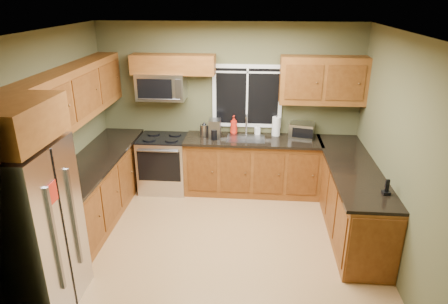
# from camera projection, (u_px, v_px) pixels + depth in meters

# --- Properties ---
(floor) EXTENTS (4.20, 4.20, 0.00)m
(floor) POSITION_uv_depth(u_px,v_px,m) (218.00, 241.00, 5.35)
(floor) COLOR #A57848
(floor) RESTS_ON ground
(ceiling) EXTENTS (4.20, 4.20, 0.00)m
(ceiling) POSITION_uv_depth(u_px,v_px,m) (217.00, 32.00, 4.35)
(ceiling) COLOR white
(ceiling) RESTS_ON back_wall
(back_wall) EXTENTS (4.20, 0.00, 4.20)m
(back_wall) POSITION_uv_depth(u_px,v_px,m) (229.00, 108.00, 6.51)
(back_wall) COLOR #4E4D2F
(back_wall) RESTS_ON ground
(front_wall) EXTENTS (4.20, 0.00, 4.20)m
(front_wall) POSITION_uv_depth(u_px,v_px,m) (195.00, 228.00, 3.18)
(front_wall) COLOR #4E4D2F
(front_wall) RESTS_ON ground
(left_wall) EXTENTS (0.00, 3.60, 3.60)m
(left_wall) POSITION_uv_depth(u_px,v_px,m) (52.00, 142.00, 5.02)
(left_wall) COLOR #4E4D2F
(left_wall) RESTS_ON ground
(right_wall) EXTENTS (0.00, 3.60, 3.60)m
(right_wall) POSITION_uv_depth(u_px,v_px,m) (395.00, 153.00, 4.68)
(right_wall) COLOR #4E4D2F
(right_wall) RESTS_ON ground
(window) EXTENTS (1.12, 0.03, 1.02)m
(window) POSITION_uv_depth(u_px,v_px,m) (247.00, 96.00, 6.40)
(window) COLOR white
(window) RESTS_ON back_wall
(base_cabinets_left) EXTENTS (0.60, 2.65, 0.90)m
(base_cabinets_left) POSITION_uv_depth(u_px,v_px,m) (97.00, 190.00, 5.76)
(base_cabinets_left) COLOR brown
(base_cabinets_left) RESTS_ON ground
(countertop_left) EXTENTS (0.65, 2.65, 0.04)m
(countertop_left) POSITION_uv_depth(u_px,v_px,m) (95.00, 160.00, 5.59)
(countertop_left) COLOR black
(countertop_left) RESTS_ON base_cabinets_left
(base_cabinets_back) EXTENTS (2.17, 0.60, 0.90)m
(base_cabinets_back) POSITION_uv_depth(u_px,v_px,m) (252.00, 166.00, 6.54)
(base_cabinets_back) COLOR brown
(base_cabinets_back) RESTS_ON ground
(countertop_back) EXTENTS (2.17, 0.65, 0.04)m
(countertop_back) POSITION_uv_depth(u_px,v_px,m) (253.00, 140.00, 6.34)
(countertop_back) COLOR black
(countertop_back) RESTS_ON base_cabinets_back
(base_cabinets_peninsula) EXTENTS (0.60, 2.52, 0.90)m
(base_cabinets_peninsula) POSITION_uv_depth(u_px,v_px,m) (350.00, 198.00, 5.54)
(base_cabinets_peninsula) COLOR brown
(base_cabinets_peninsula) RESTS_ON ground
(countertop_peninsula) EXTENTS (0.65, 2.50, 0.04)m
(countertop_peninsula) POSITION_uv_depth(u_px,v_px,m) (353.00, 166.00, 5.38)
(countertop_peninsula) COLOR black
(countertop_peninsula) RESTS_ON base_cabinets_peninsula
(upper_cabinets_left) EXTENTS (0.33, 2.65, 0.72)m
(upper_cabinets_left) POSITION_uv_depth(u_px,v_px,m) (75.00, 94.00, 5.25)
(upper_cabinets_left) COLOR brown
(upper_cabinets_left) RESTS_ON left_wall
(upper_cabinets_back_left) EXTENTS (1.30, 0.33, 0.30)m
(upper_cabinets_back_left) POSITION_uv_depth(u_px,v_px,m) (173.00, 64.00, 6.16)
(upper_cabinets_back_left) COLOR brown
(upper_cabinets_back_left) RESTS_ON back_wall
(upper_cabinets_back_right) EXTENTS (1.30, 0.33, 0.72)m
(upper_cabinets_back_right) POSITION_uv_depth(u_px,v_px,m) (323.00, 80.00, 6.06)
(upper_cabinets_back_right) COLOR brown
(upper_cabinets_back_right) RESTS_ON back_wall
(upper_cabinet_over_fridge) EXTENTS (0.72, 0.90, 0.38)m
(upper_cabinet_over_fridge) POSITION_uv_depth(u_px,v_px,m) (7.00, 122.00, 3.53)
(upper_cabinet_over_fridge) COLOR brown
(upper_cabinet_over_fridge) RESTS_ON left_wall
(refrigerator) EXTENTS (0.74, 0.90, 1.80)m
(refrigerator) POSITION_uv_depth(u_px,v_px,m) (30.00, 231.00, 3.95)
(refrigerator) COLOR #B7B7BC
(refrigerator) RESTS_ON ground
(range) EXTENTS (0.76, 0.69, 0.94)m
(range) POSITION_uv_depth(u_px,v_px,m) (164.00, 163.00, 6.62)
(range) COLOR #B7B7BC
(range) RESTS_ON ground
(microwave) EXTENTS (0.76, 0.41, 0.42)m
(microwave) POSITION_uv_depth(u_px,v_px,m) (161.00, 86.00, 6.28)
(microwave) COLOR #B7B7BC
(microwave) RESTS_ON back_wall
(sink) EXTENTS (0.60, 0.42, 0.36)m
(sink) POSITION_uv_depth(u_px,v_px,m) (246.00, 138.00, 6.35)
(sink) COLOR slate
(sink) RESTS_ON countertop_back
(toaster_oven) EXTENTS (0.43, 0.36, 0.23)m
(toaster_oven) POSITION_uv_depth(u_px,v_px,m) (302.00, 130.00, 6.36)
(toaster_oven) COLOR #B7B7BC
(toaster_oven) RESTS_ON countertop_back
(coffee_maker) EXTENTS (0.18, 0.25, 0.30)m
(coffee_maker) POSITION_uv_depth(u_px,v_px,m) (215.00, 129.00, 6.32)
(coffee_maker) COLOR slate
(coffee_maker) RESTS_ON countertop_back
(kettle) EXTENTS (0.19, 0.19, 0.25)m
(kettle) POSITION_uv_depth(u_px,v_px,m) (204.00, 130.00, 6.37)
(kettle) COLOR #B7B7BC
(kettle) RESTS_ON countertop_back
(paper_towel_roll) EXTENTS (0.15, 0.15, 0.34)m
(paper_towel_roll) POSITION_uv_depth(u_px,v_px,m) (276.00, 126.00, 6.44)
(paper_towel_roll) COLOR white
(paper_towel_roll) RESTS_ON countertop_back
(soap_bottle_a) EXTENTS (0.14, 0.14, 0.31)m
(soap_bottle_a) POSITION_uv_depth(u_px,v_px,m) (234.00, 125.00, 6.51)
(soap_bottle_a) COLOR red
(soap_bottle_a) RESTS_ON countertop_back
(soap_bottle_b) EXTENTS (0.10, 0.10, 0.17)m
(soap_bottle_b) POSITION_uv_depth(u_px,v_px,m) (257.00, 129.00, 6.50)
(soap_bottle_b) COLOR white
(soap_bottle_b) RESTS_ON countertop_back
(soap_bottle_c) EXTENTS (0.15, 0.15, 0.16)m
(soap_bottle_c) POSITION_uv_depth(u_px,v_px,m) (213.00, 128.00, 6.56)
(soap_bottle_c) COLOR white
(soap_bottle_c) RESTS_ON countertop_back
(cordless_phone) EXTENTS (0.09, 0.09, 0.19)m
(cordless_phone) POSITION_uv_depth(u_px,v_px,m) (386.00, 190.00, 4.57)
(cordless_phone) COLOR black
(cordless_phone) RESTS_ON countertop_peninsula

